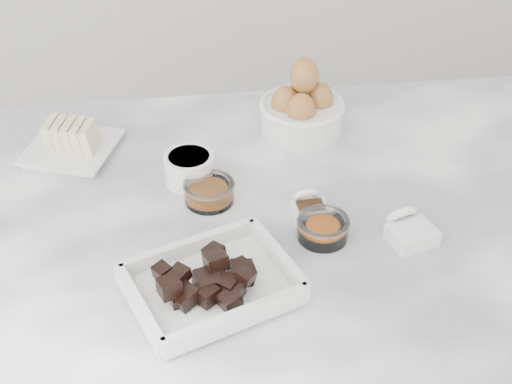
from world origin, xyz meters
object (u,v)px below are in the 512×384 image
at_px(sugar_ramekin, 189,167).
at_px(zest_bowl, 323,227).
at_px(egg_bowl, 302,109).
at_px(honey_bowl, 209,191).
at_px(vanilla_spoon, 309,208).
at_px(chocolate_dish, 212,280).
at_px(salt_spoon, 409,229).
at_px(butter_plate, 69,142).

xyz_separation_m(sugar_ramekin, zest_bowl, (0.18, -0.16, -0.01)).
height_order(egg_bowl, honey_bowl, egg_bowl).
xyz_separation_m(honey_bowl, vanilla_spoon, (0.14, -0.05, -0.00)).
height_order(chocolate_dish, honey_bowl, chocolate_dish).
distance_m(sugar_ramekin, salt_spoon, 0.35).
bearing_deg(honey_bowl, sugar_ramekin, 115.28).
distance_m(egg_bowl, vanilla_spoon, 0.23).
distance_m(honey_bowl, vanilla_spoon, 0.15).
xyz_separation_m(chocolate_dish, sugar_ramekin, (-0.02, 0.25, 0.00)).
height_order(egg_bowl, vanilla_spoon, egg_bowl).
xyz_separation_m(sugar_ramekin, honey_bowl, (0.03, -0.06, -0.01)).
height_order(zest_bowl, salt_spoon, salt_spoon).
relative_size(honey_bowl, salt_spoon, 0.89).
xyz_separation_m(butter_plate, egg_bowl, (0.39, 0.02, 0.02)).
xyz_separation_m(zest_bowl, salt_spoon, (0.12, -0.02, -0.00)).
relative_size(zest_bowl, salt_spoon, 0.86).
bearing_deg(honey_bowl, salt_spoon, -24.17).
relative_size(zest_bowl, vanilla_spoon, 1.13).
bearing_deg(zest_bowl, sugar_ramekin, 138.06).
xyz_separation_m(butter_plate, salt_spoon, (0.49, -0.28, -0.01)).
distance_m(butter_plate, sugar_ramekin, 0.22).
bearing_deg(chocolate_dish, honey_bowl, 86.82).
bearing_deg(butter_plate, honey_bowl, -36.21).
xyz_separation_m(sugar_ramekin, salt_spoon, (0.30, -0.18, -0.01)).
bearing_deg(butter_plate, chocolate_dish, -59.84).
bearing_deg(zest_bowl, egg_bowl, 86.00).
relative_size(chocolate_dish, butter_plate, 1.42).
xyz_separation_m(chocolate_dish, honey_bowl, (0.01, 0.20, -0.01)).
xyz_separation_m(sugar_ramekin, vanilla_spoon, (0.17, -0.11, -0.01)).
relative_size(egg_bowl, honey_bowl, 1.87).
xyz_separation_m(chocolate_dish, zest_bowl, (0.16, 0.09, -0.01)).
bearing_deg(vanilla_spoon, egg_bowl, 82.78).
distance_m(honey_bowl, salt_spoon, 0.30).
bearing_deg(zest_bowl, salt_spoon, -8.09).
bearing_deg(salt_spoon, honey_bowl, 155.83).
bearing_deg(vanilla_spoon, chocolate_dish, -136.90).
height_order(butter_plate, honey_bowl, butter_plate).
distance_m(honey_bowl, zest_bowl, 0.19).
bearing_deg(sugar_ramekin, vanilla_spoon, -32.62).
relative_size(honey_bowl, zest_bowl, 1.04).
xyz_separation_m(butter_plate, sugar_ramekin, (0.19, -0.10, 0.00)).
relative_size(chocolate_dish, salt_spoon, 2.85).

